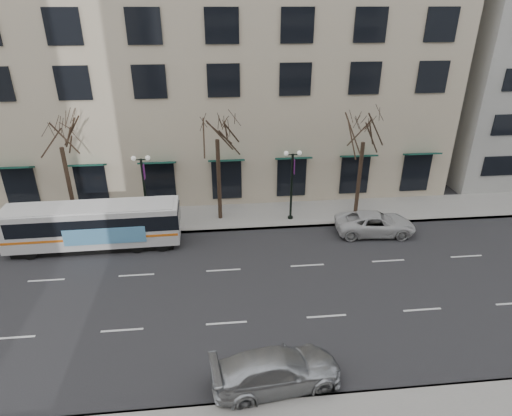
{
  "coord_description": "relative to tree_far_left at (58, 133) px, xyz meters",
  "views": [
    {
      "loc": [
        -0.21,
        -18.73,
        14.19
      ],
      "look_at": [
        1.91,
        2.22,
        4.0
      ],
      "focal_mm": 30.0,
      "sensor_mm": 36.0,
      "label": 1
    }
  ],
  "objects": [
    {
      "name": "silver_car",
      "position": [
        11.91,
        -15.0,
        -5.93
      ],
      "size": [
        5.55,
        2.81,
        1.54
      ],
      "primitive_type": "imported",
      "rotation": [
        0.0,
        0.0,
        1.7
      ],
      "color": "#A7ABAF",
      "rests_on": "ground"
    },
    {
      "name": "tree_far_left",
      "position": [
        0.0,
        0.0,
        0.0
      ],
      "size": [
        3.6,
        3.6,
        8.34
      ],
      "color": "black",
      "rests_on": "ground"
    },
    {
      "name": "tree_far_mid",
      "position": [
        10.0,
        0.0,
        0.21
      ],
      "size": [
        3.6,
        3.6,
        8.55
      ],
      "color": "black",
      "rests_on": "ground"
    },
    {
      "name": "tree_far_right",
      "position": [
        20.0,
        0.0,
        -0.28
      ],
      "size": [
        3.6,
        3.6,
        8.06
      ],
      "color": "black",
      "rests_on": "ground"
    },
    {
      "name": "lamp_post_right",
      "position": [
        15.01,
        -0.6,
        -3.75
      ],
      "size": [
        1.22,
        0.45,
        5.21
      ],
      "color": "black",
      "rests_on": "ground"
    },
    {
      "name": "ground",
      "position": [
        10.0,
        -8.8,
        -6.7
      ],
      "size": [
        160.0,
        160.0,
        0.0
      ],
      "primitive_type": "plane",
      "color": "black",
      "rests_on": "ground"
    },
    {
      "name": "building_hotel",
      "position": [
        8.0,
        12.2,
        5.3
      ],
      "size": [
        40.0,
        20.0,
        24.0
      ],
      "primitive_type": "cube",
      "color": "#C0AF93",
      "rests_on": "ground"
    },
    {
      "name": "white_pickup",
      "position": [
        20.34,
        -3.04,
        -5.96
      ],
      "size": [
        5.45,
        2.81,
        1.47
      ],
      "primitive_type": "imported",
      "rotation": [
        0.0,
        0.0,
        1.5
      ],
      "color": "beige",
      "rests_on": "ground"
    },
    {
      "name": "city_bus",
      "position": [
        2.1,
        -3.0,
        -5.12
      ],
      "size": [
        10.73,
        2.52,
        2.9
      ],
      "rotation": [
        0.0,
        0.0,
        0.02
      ],
      "color": "silver",
      "rests_on": "ground"
    },
    {
      "name": "sidewalk_far",
      "position": [
        15.0,
        0.2,
        -6.62
      ],
      "size": [
        80.0,
        4.0,
        0.15
      ],
      "primitive_type": "cube",
      "color": "gray",
      "rests_on": "ground"
    },
    {
      "name": "lamp_post_left",
      "position": [
        5.01,
        -0.6,
        -3.75
      ],
      "size": [
        1.22,
        0.45,
        5.21
      ],
      "color": "black",
      "rests_on": "ground"
    }
  ]
}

